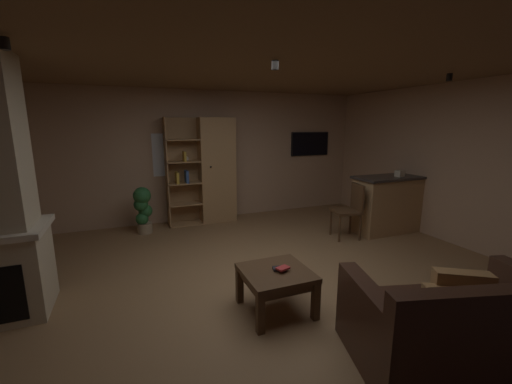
{
  "coord_description": "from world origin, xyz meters",
  "views": [
    {
      "loc": [
        -1.48,
        -3.28,
        1.87
      ],
      "look_at": [
        0.0,
        0.4,
        1.05
      ],
      "focal_mm": 22.57,
      "sensor_mm": 36.0,
      "label": 1
    }
  ],
  "objects": [
    {
      "name": "potted_floor_plant",
      "position": [
        -1.29,
        2.49,
        0.46
      ],
      "size": [
        0.31,
        0.32,
        0.83
      ],
      "color": "#9E896B",
      "rests_on": "ground"
    },
    {
      "name": "tissue_box",
      "position": [
        2.88,
        0.91,
        1.06
      ],
      "size": [
        0.13,
        0.13,
        0.11
      ],
      "primitive_type": "cube",
      "rotation": [
        0.0,
        0.0,
        0.09
      ],
      "color": "#BFB299",
      "rests_on": "kitchen_bar_counter"
    },
    {
      "name": "wall_right",
      "position": [
        3.33,
        0.0,
        1.27
      ],
      "size": [
        0.06,
        6.06,
        2.53
      ],
      "primitive_type": "cube",
      "color": "tan",
      "rests_on": "ground"
    },
    {
      "name": "dining_chair",
      "position": [
        1.94,
        0.98,
        0.53
      ],
      "size": [
        0.5,
        0.5,
        0.92
      ],
      "color": "#4C331E",
      "rests_on": "ground"
    },
    {
      "name": "floor",
      "position": [
        0.0,
        0.0,
        -0.01
      ],
      "size": [
        6.6,
        6.06,
        0.02
      ],
      "primitive_type": "cube",
      "color": "olive",
      "rests_on": "ground"
    },
    {
      "name": "track_light_spot_2",
      "position": [
        2.36,
        -0.24,
        2.46
      ],
      "size": [
        0.07,
        0.07,
        0.09
      ],
      "primitive_type": "cylinder",
      "color": "black"
    },
    {
      "name": "kitchen_bar_counter",
      "position": [
        2.85,
        1.0,
        0.5
      ],
      "size": [
        1.42,
        0.59,
        1.0
      ],
      "color": "#A87F51",
      "rests_on": "ground"
    },
    {
      "name": "track_light_spot_1",
      "position": [
        -0.03,
        -0.18,
        2.46
      ],
      "size": [
        0.07,
        0.07,
        0.09
      ],
      "primitive_type": "cylinder",
      "color": "black"
    },
    {
      "name": "ceiling",
      "position": [
        0.0,
        0.0,
        2.54
      ],
      "size": [
        6.6,
        6.06,
        0.02
      ],
      "primitive_type": "cube",
      "color": "brown"
    },
    {
      "name": "bookshelf_cabinet",
      "position": [
        0.05,
        2.79,
        1.0
      ],
      "size": [
        1.3,
        0.41,
        2.02
      ],
      "color": "#A87F51",
      "rests_on": "ground"
    },
    {
      "name": "wall_mounted_tv",
      "position": [
        2.34,
        3.0,
        1.47
      ],
      "size": [
        0.92,
        0.06,
        0.52
      ],
      "color": "black"
    },
    {
      "name": "table_book_0",
      "position": [
        -0.13,
        -0.55,
        0.45
      ],
      "size": [
        0.15,
        0.12,
        0.02
      ],
      "primitive_type": "cube",
      "rotation": [
        0.0,
        0.0,
        -0.23
      ],
      "color": "black",
      "rests_on": "coffee_table"
    },
    {
      "name": "track_light_spot_0",
      "position": [
        -2.25,
        -0.22,
        2.46
      ],
      "size": [
        0.07,
        0.07,
        0.09
      ],
      "primitive_type": "cylinder",
      "color": "black"
    },
    {
      "name": "leather_couch",
      "position": [
        0.85,
        -1.78,
        0.3
      ],
      "size": [
        1.81,
        1.34,
        0.84
      ],
      "color": "#382116",
      "rests_on": "ground"
    },
    {
      "name": "table_book_1",
      "position": [
        -0.11,
        -0.6,
        0.47
      ],
      "size": [
        0.15,
        0.12,
        0.02
      ],
      "primitive_type": "cube",
      "rotation": [
        0.0,
        0.0,
        0.3
      ],
      "color": "#B22D2D",
      "rests_on": "coffee_table"
    },
    {
      "name": "coffee_table",
      "position": [
        -0.17,
        -0.56,
        0.35
      ],
      "size": [
        0.67,
        0.66,
        0.44
      ],
      "color": "#4C331E",
      "rests_on": "ground"
    },
    {
      "name": "wall_back",
      "position": [
        0.0,
        3.06,
        1.27
      ],
      "size": [
        6.72,
        0.06,
        2.53
      ],
      "primitive_type": "cube",
      "color": "tan",
      "rests_on": "ground"
    },
    {
      "name": "window_pane_back",
      "position": [
        -0.65,
        3.03,
        1.32
      ],
      "size": [
        0.78,
        0.01,
        0.8
      ],
      "primitive_type": "cube",
      "color": "white"
    }
  ]
}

